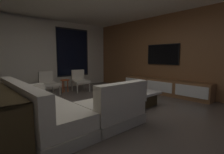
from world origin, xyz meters
TOP-DOWN VIEW (x-y plane):
  - floor at (0.00, 0.00)m, footprint 9.20×9.20m
  - back_wall_with_window at (-0.06, 3.62)m, footprint 6.60×0.30m
  - media_wall at (3.06, 0.00)m, footprint 0.12×7.80m
  - sectional_couch at (-0.99, -0.05)m, footprint 1.98×2.50m
  - coffee_table at (1.00, -0.03)m, footprint 1.16×1.16m
  - book_stack_on_coffee_table at (0.90, 0.15)m, footprint 0.30×0.18m
  - accent_chair_near_window at (0.94, 2.46)m, footprint 0.61×0.62m
  - accent_chair_by_curtain at (-0.19, 2.58)m, footprint 0.58×0.60m
  - side_stool at (0.40, 2.56)m, footprint 0.32×0.32m
  - media_console at (2.77, 0.05)m, footprint 0.46×3.10m
  - mounted_tv at (2.95, 0.25)m, footprint 0.05×1.21m

SIDE VIEW (x-z plane):
  - floor at x=0.00m, z-range 0.00..0.00m
  - coffee_table at x=1.00m, z-range 0.01..0.37m
  - media_console at x=2.77m, z-range -0.01..0.51m
  - sectional_couch at x=-0.99m, z-range -0.12..0.70m
  - side_stool at x=0.40m, z-range 0.14..0.60m
  - book_stack_on_coffee_table at x=0.90m, z-range 0.36..0.44m
  - accent_chair_near_window at x=0.94m, z-range 0.04..0.82m
  - accent_chair_by_curtain at x=-0.19m, z-range 0.04..0.82m
  - back_wall_with_window at x=-0.06m, z-range -0.01..2.69m
  - media_wall at x=3.06m, z-range 0.00..2.70m
  - mounted_tv at x=2.95m, z-range 1.00..1.70m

